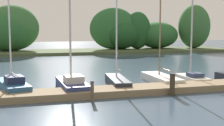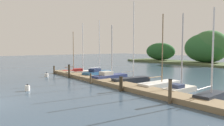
{
  "view_description": "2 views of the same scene",
  "coord_description": "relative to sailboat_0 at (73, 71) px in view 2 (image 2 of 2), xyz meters",
  "views": [
    {
      "loc": [
        -5.01,
        -4.44,
        3.49
      ],
      "look_at": [
        -0.5,
        11.59,
        1.6
      ],
      "focal_mm": 48.07,
      "sensor_mm": 36.0,
      "label": 1
    },
    {
      "loc": [
        14.71,
        -0.76,
        3.42
      ],
      "look_at": [
        -3.04,
        12.76,
        1.77
      ],
      "focal_mm": 33.37,
      "sensor_mm": 36.0,
      "label": 2
    }
  ],
  "objects": [
    {
      "name": "dock_pier",
      "position": [
        11.2,
        -1.46,
        -0.1
      ],
      "size": [
        24.85,
        1.8,
        0.35
      ],
      "color": "#847051",
      "rests_on": "ground"
    },
    {
      "name": "sailboat_0",
      "position": [
        0.0,
        0.0,
        0.0
      ],
      "size": [
        1.5,
        2.95,
        5.59
      ],
      "rotation": [
        0.0,
        0.0,
        1.38
      ],
      "color": "maroon",
      "rests_on": "ground"
    },
    {
      "name": "sailboat_1",
      "position": [
        2.77,
        -0.17,
        0.08
      ],
      "size": [
        1.8,
        3.84,
        6.43
      ],
      "rotation": [
        0.0,
        0.0,
        1.38
      ],
      "color": "white",
      "rests_on": "ground"
    },
    {
      "name": "sailboat_2",
      "position": [
        5.29,
        0.67,
        0.12
      ],
      "size": [
        2.08,
        4.37,
        6.64
      ],
      "rotation": [
        0.0,
        0.0,
        1.8
      ],
      "color": "#285684",
      "rests_on": "ground"
    },
    {
      "name": "sailboat_3",
      "position": [
        8.52,
        0.07,
        0.12
      ],
      "size": [
        1.49,
        4.25,
        5.77
      ],
      "rotation": [
        0.0,
        0.0,
        1.62
      ],
      "color": "navy",
      "rests_on": "ground"
    },
    {
      "name": "sailboat_4",
      "position": [
        11.34,
        0.58,
        0.11
      ],
      "size": [
        1.34,
        4.17,
        7.75
      ],
      "rotation": [
        0.0,
        0.0,
        1.47
      ],
      "color": "#232833",
      "rests_on": "ground"
    },
    {
      "name": "sailboat_5",
      "position": [
        14.42,
        1.05,
        0.03
      ],
      "size": [
        1.28,
        4.33,
        6.25
      ],
      "rotation": [
        0.0,
        0.0,
        1.57
      ],
      "color": "white",
      "rests_on": "ground"
    },
    {
      "name": "sailboat_6",
      "position": [
        16.54,
        0.74,
        0.07
      ],
      "size": [
        1.14,
        3.12,
        6.01
      ],
      "rotation": [
        0.0,
        0.0,
        1.57
      ],
      "color": "silver",
      "rests_on": "ground"
    },
    {
      "name": "sailboat_7",
      "position": [
        19.26,
        0.09,
        0.1
      ],
      "size": [
        1.25,
        3.36,
        5.95
      ],
      "rotation": [
        0.0,
        0.0,
        1.65
      ],
      "color": "#232833",
      "rests_on": "ground"
    },
    {
      "name": "mooring_piling_0",
      "position": [
        -0.23,
        -2.62,
        0.25
      ],
      "size": [
        0.24,
        0.24,
        1.04
      ],
      "color": "#4C3D28",
      "rests_on": "ground"
    },
    {
      "name": "mooring_piling_1",
      "position": [
        4.26,
        -2.63,
        0.49
      ],
      "size": [
        0.27,
        0.27,
        1.51
      ],
      "color": "#3D3323",
      "rests_on": "ground"
    },
    {
      "name": "mooring_piling_2",
      "position": [
        9.11,
        -2.75,
        0.23
      ],
      "size": [
        0.19,
        0.19,
        1.0
      ],
      "color": "brown",
      "rests_on": "ground"
    },
    {
      "name": "mooring_piling_3",
      "position": [
        13.45,
        -2.6,
        0.32
      ],
      "size": [
        0.32,
        0.32,
        1.17
      ],
      "color": "#3D3323",
      "rests_on": "ground"
    },
    {
      "name": "mooring_piling_4",
      "position": [
        18.06,
        -2.52,
        0.49
      ],
      "size": [
        0.25,
        0.25,
        1.51
      ],
      "color": "brown",
      "rests_on": "ground"
    },
    {
      "name": "channel_buoy_0",
      "position": [
        8.91,
        -8.46,
        -0.05
      ],
      "size": [
        0.38,
        0.38,
        0.55
      ],
      "color": "white",
      "rests_on": "ground"
    },
    {
      "name": "channel_buoy_1",
      "position": [
        2.0,
        -4.44,
        -0.06
      ],
      "size": [
        0.43,
        0.43,
        0.55
      ],
      "color": "white",
      "rests_on": "ground"
    }
  ]
}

